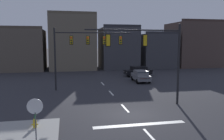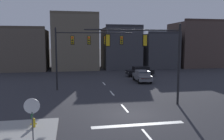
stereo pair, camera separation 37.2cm
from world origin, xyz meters
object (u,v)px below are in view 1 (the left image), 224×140
at_px(signal_mast_far_side, 81,46).
at_px(stop_sign, 35,112).
at_px(signal_mast_near_side, 153,50).
at_px(car_lot_nearside, 138,71).
at_px(fire_hydrant, 35,125).
at_px(car_lot_middle, 141,76).

relative_size(signal_mast_far_side, stop_sign, 3.07).
xyz_separation_m(signal_mast_near_side, car_lot_nearside, (4.28, 17.34, -4.00)).
height_order(stop_sign, fire_hydrant, stop_sign).
bearing_deg(fire_hydrant, car_lot_nearside, 57.36).
bearing_deg(stop_sign, fire_hydrant, 98.23).
relative_size(car_lot_nearside, fire_hydrant, 6.12).
distance_m(signal_mast_near_side, stop_sign, 11.89).
bearing_deg(signal_mast_near_side, car_lot_nearside, 76.15).
bearing_deg(fire_hydrant, signal_mast_far_side, 72.45).
xyz_separation_m(signal_mast_near_side, car_lot_middle, (2.92, 11.99, -4.00)).
xyz_separation_m(signal_mast_far_side, fire_hydrant, (-3.79, -11.98, -4.81)).
height_order(car_lot_middle, fire_hydrant, car_lot_middle).
xyz_separation_m(signal_mast_near_side, signal_mast_far_side, (-5.60, 7.99, 0.28)).
bearing_deg(fire_hydrant, stop_sign, -81.77).
relative_size(car_lot_middle, fire_hydrant, 6.04).
relative_size(signal_mast_far_side, car_lot_nearside, 1.89).
xyz_separation_m(signal_mast_far_side, stop_sign, (-3.29, -15.41, -2.99)).
bearing_deg(stop_sign, signal_mast_far_side, 77.94).
relative_size(stop_sign, car_lot_nearside, 0.62).
height_order(signal_mast_near_side, car_lot_middle, signal_mast_near_side).
height_order(signal_mast_near_side, signal_mast_far_side, signal_mast_far_side).
distance_m(signal_mast_far_side, fire_hydrant, 13.45).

